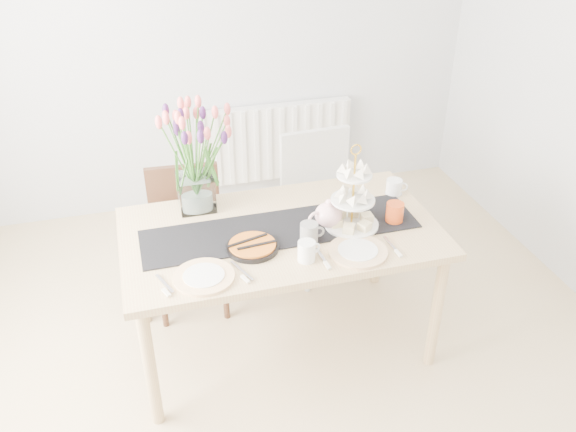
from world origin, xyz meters
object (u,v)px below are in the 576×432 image
object	(u,v)px
chair_brown	(187,228)
plate_right	(358,251)
mug_grey	(309,233)
radiator	(274,142)
cake_stand	(352,207)
chair_white	(321,193)
tart_tin	(252,247)
mug_white	(307,251)
plate_left	(204,277)
teapot	(328,215)
mug_orange	(395,213)
tulip_vase	(191,143)
dining_table	(281,242)
cream_jug	(394,187)

from	to	relation	value
chair_brown	plate_right	distance (m)	1.15
mug_grey	radiator	bearing A→B (deg)	81.26
cake_stand	chair_white	bearing A→B (deg)	83.24
cake_stand	tart_tin	bearing A→B (deg)	-173.30
chair_white	mug_white	xyz separation A→B (m)	(-0.40, -0.96, 0.27)
mug_white	plate_left	distance (m)	0.49
mug_grey	cake_stand	bearing A→B (deg)	18.08
plate_left	radiator	bearing A→B (deg)	66.96
chair_white	teapot	xyz separation A→B (m)	(-0.20, -0.71, 0.29)
cake_stand	plate_right	size ratio (longest dim) A/B	1.42
mug_grey	mug_orange	world-z (taller)	mug_orange
radiator	tart_tin	xyz separation A→B (m)	(-0.58, -1.81, 0.31)
tulip_vase	dining_table	bearing A→B (deg)	-42.28
tulip_vase	mug_white	size ratio (longest dim) A/B	6.83
tart_tin	mug_white	size ratio (longest dim) A/B	2.55
mug_grey	mug_white	size ratio (longest dim) A/B	1.05
dining_table	tart_tin	distance (m)	0.24
tulip_vase	mug_grey	distance (m)	0.75
chair_white	plate_right	bearing A→B (deg)	-101.72
mug_grey	plate_right	bearing A→B (deg)	-36.14
tulip_vase	cream_jug	distance (m)	1.14
dining_table	mug_white	world-z (taller)	mug_white
cake_stand	cream_jug	bearing A→B (deg)	36.16
radiator	tulip_vase	world-z (taller)	tulip_vase
teapot	mug_orange	bearing A→B (deg)	-21.44
teapot	mug_orange	world-z (taller)	teapot
radiator	plate_left	size ratio (longest dim) A/B	4.28
radiator	mug_orange	bearing A→B (deg)	-84.08
mug_orange	plate_left	world-z (taller)	mug_orange
cream_jug	mug_grey	world-z (taller)	mug_grey
teapot	mug_orange	xyz separation A→B (m)	(0.34, -0.05, -0.02)
teapot	plate_left	size ratio (longest dim) A/B	0.80
plate_right	plate_left	bearing A→B (deg)	180.00
cream_jug	plate_right	xyz separation A→B (m)	(-0.40, -0.48, -0.04)
radiator	chair_white	xyz separation A→B (m)	(0.04, -1.00, 0.08)
cream_jug	mug_grey	distance (m)	0.69
dining_table	cream_jug	size ratio (longest dim) A/B	18.12
cake_stand	radiator	bearing A→B (deg)	88.49
tulip_vase	mug_grey	size ratio (longest dim) A/B	6.49
mug_white	plate_left	bearing A→B (deg)	166.40
cream_jug	dining_table	bearing A→B (deg)	-141.43
plate_left	teapot	bearing A→B (deg)	20.92
cream_jug	mug_grey	xyz separation A→B (m)	(-0.60, -0.33, 0.01)
chair_white	tart_tin	size ratio (longest dim) A/B	3.59
teapot	mug_grey	world-z (taller)	teapot
radiator	mug_orange	xyz separation A→B (m)	(0.18, -1.76, 0.35)
chair_white	chair_brown	bearing A→B (deg)	-175.57
radiator	chair_white	distance (m)	1.01
tulip_vase	plate_right	xyz separation A→B (m)	(0.68, -0.64, -0.37)
teapot	mug_white	distance (m)	0.32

